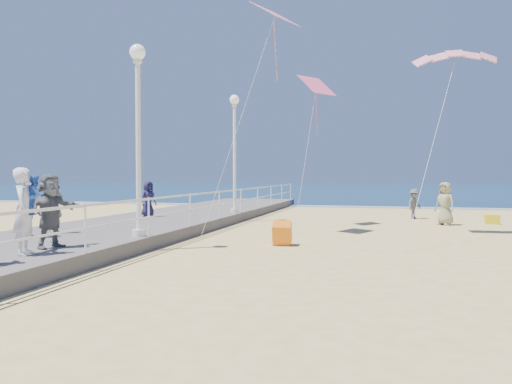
% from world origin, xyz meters
% --- Properties ---
extents(ground, '(160.00, 160.00, 0.00)m').
position_xyz_m(ground, '(0.00, 0.00, 0.00)').
color(ground, '#E5C977').
rests_on(ground, ground).
extents(ocean, '(160.00, 90.00, 0.05)m').
position_xyz_m(ocean, '(0.00, 65.00, 0.01)').
color(ocean, '#0C2C4C').
rests_on(ocean, ground).
extents(surf_line, '(160.00, 1.20, 0.04)m').
position_xyz_m(surf_line, '(0.00, 20.50, 0.03)').
color(surf_line, silver).
rests_on(surf_line, ground).
extents(boardwalk, '(5.00, 44.00, 0.40)m').
position_xyz_m(boardwalk, '(-7.50, 0.00, 0.20)').
color(boardwalk, slate).
rests_on(boardwalk, ground).
extents(railing, '(0.05, 42.00, 0.55)m').
position_xyz_m(railing, '(-5.05, 0.00, 1.25)').
color(railing, white).
rests_on(railing, boardwalk).
extents(lamp_post_mid, '(0.44, 0.44, 5.32)m').
position_xyz_m(lamp_post_mid, '(-5.35, 0.00, 3.66)').
color(lamp_post_mid, white).
rests_on(lamp_post_mid, boardwalk).
extents(lamp_post_far, '(0.44, 0.44, 5.32)m').
position_xyz_m(lamp_post_far, '(-5.35, 9.00, 3.66)').
color(lamp_post_far, white).
rests_on(lamp_post_far, boardwalk).
extents(woman_holding_toddler, '(0.69, 0.81, 1.88)m').
position_xyz_m(woman_holding_toddler, '(-6.18, -3.51, 1.34)').
color(woman_holding_toddler, white).
rests_on(woman_holding_toddler, boardwalk).
extents(toddler_held, '(0.47, 0.52, 0.87)m').
position_xyz_m(toddler_held, '(-6.03, -3.36, 1.68)').
color(toddler_held, blue).
rests_on(toddler_held, boardwalk).
extents(spectator_2, '(0.64, 1.02, 1.51)m').
position_xyz_m(spectator_2, '(-8.17, -0.96, 1.15)').
color(spectator_2, '#5C5B61').
rests_on(spectator_2, boardwalk).
extents(spectator_4, '(0.72, 0.84, 1.46)m').
position_xyz_m(spectator_4, '(-8.15, 6.06, 1.13)').
color(spectator_4, '#1F1C3E').
rests_on(spectator_4, boardwalk).
extents(spectator_5, '(0.90, 1.71, 1.76)m').
position_xyz_m(spectator_5, '(-6.32, -2.50, 1.28)').
color(spectator_5, slate).
rests_on(spectator_5, boardwalk).
extents(spectator_6, '(0.53, 0.67, 1.62)m').
position_xyz_m(spectator_6, '(-8.12, 0.04, 1.21)').
color(spectator_6, '#7D7A56').
rests_on(spectator_6, boardwalk).
extents(beach_walker_a, '(0.97, 1.07, 1.45)m').
position_xyz_m(beach_walker_a, '(2.61, 12.51, 0.72)').
color(beach_walker_a, '#56555A').
rests_on(beach_walker_a, ground).
extents(beach_walker_c, '(1.05, 1.02, 1.82)m').
position_xyz_m(beach_walker_c, '(3.69, 9.68, 0.91)').
color(beach_walker_c, '#9A936B').
rests_on(beach_walker_c, ground).
extents(box_kite, '(0.63, 0.77, 0.74)m').
position_xyz_m(box_kite, '(-1.70, 2.06, 0.30)').
color(box_kite, '#F0420E').
rests_on(box_kite, ground).
extents(beach_chair_left, '(0.55, 0.55, 0.40)m').
position_xyz_m(beach_chair_left, '(5.71, 10.68, 0.20)').
color(beach_chair_left, yellow).
rests_on(beach_chair_left, ground).
extents(kite_parafoil, '(2.79, 0.94, 0.65)m').
position_xyz_m(kite_parafoil, '(3.56, 5.99, 6.31)').
color(kite_parafoil, '#E71B45').
extents(kite_diamond_pink, '(1.60, 1.67, 0.87)m').
position_xyz_m(kite_diamond_pink, '(-1.52, 8.10, 5.81)').
color(kite_diamond_pink, '#ED5780').
extents(kite_diamond_redwhite, '(1.70, 1.82, 0.79)m').
position_xyz_m(kite_diamond_redwhite, '(-2.49, 4.64, 7.72)').
color(kite_diamond_redwhite, red).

